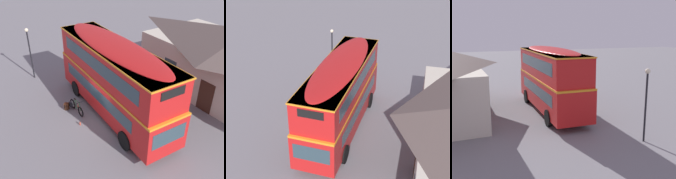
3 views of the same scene
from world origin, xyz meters
TOP-DOWN VIEW (x-y plane):
  - ground_plane at (0.00, 0.00)m, footprint 120.00×120.00m
  - double_decker_bus at (-0.46, 0.82)m, footprint 10.22×2.76m
  - touring_bicycle at (-1.78, -1.25)m, footprint 1.76×0.52m
  - backpack_on_ground at (-2.35, -1.68)m, footprint 0.38×0.38m
  - water_bottle_red_squeeze at (-0.39, -1.63)m, footprint 0.08×0.08m
  - street_lamp at (-7.84, -2.15)m, footprint 0.28×0.28m

SIDE VIEW (x-z plane):
  - ground_plane at x=0.00m, z-range 0.00..0.00m
  - water_bottle_red_squeeze at x=-0.39m, z-range -0.01..0.25m
  - backpack_on_ground at x=-2.35m, z-range 0.01..0.53m
  - touring_bicycle at x=-1.78m, z-range -0.14..0.88m
  - street_lamp at x=-7.84m, z-range 0.52..4.61m
  - double_decker_bus at x=-0.46m, z-range 0.25..5.04m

